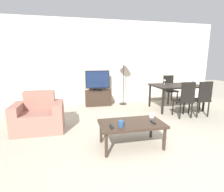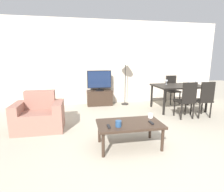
{
  "view_description": "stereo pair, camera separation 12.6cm",
  "coord_description": "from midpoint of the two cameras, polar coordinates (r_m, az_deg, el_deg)",
  "views": [
    {
      "loc": [
        -1.14,
        -1.78,
        1.45
      ],
      "look_at": [
        -0.3,
        1.98,
        0.65
      ],
      "focal_mm": 28.0,
      "sensor_mm": 36.0,
      "label": 1
    },
    {
      "loc": [
        -1.02,
        -1.8,
        1.45
      ],
      "look_at": [
        -0.3,
        1.98,
        0.65
      ],
      "focal_mm": 28.0,
      "sensor_mm": 36.0,
      "label": 2
    }
  ],
  "objects": [
    {
      "name": "coffee_table",
      "position": [
        2.98,
        5.18,
        -9.5
      ],
      "size": [
        1.07,
        0.61,
        0.42
      ],
      "color": "#38281E",
      "rests_on": "ground_plane"
    },
    {
      "name": "tv_stand",
      "position": [
        5.68,
        -5.28,
        -0.6
      ],
      "size": [
        0.8,
        0.41,
        0.48
      ],
      "color": "#38281E",
      "rests_on": "ground_plane"
    },
    {
      "name": "remote_secondary",
      "position": [
        2.77,
        -1.52,
        -9.9
      ],
      "size": [
        0.04,
        0.15,
        0.02
      ],
      "color": "black",
      "rests_on": "coffee_table"
    },
    {
      "name": "wine_glass_center",
      "position": [
        5.72,
        24.41,
        4.47
      ],
      "size": [
        0.07,
        0.07,
        0.15
      ],
      "color": "silver",
      "rests_on": "dining_table"
    },
    {
      "name": "wine_glass_left",
      "position": [
        5.49,
        16.15,
        4.79
      ],
      "size": [
        0.07,
        0.07,
        0.15
      ],
      "color": "silver",
      "rests_on": "dining_table"
    },
    {
      "name": "dining_chair_near",
      "position": [
        4.71,
        22.03,
        -0.69
      ],
      "size": [
        0.4,
        0.4,
        0.92
      ],
      "color": "black",
      "rests_on": "ground_plane"
    },
    {
      "name": "remote_primary",
      "position": [
        3.01,
        12.06,
        -8.34
      ],
      "size": [
        0.04,
        0.15,
        0.02
      ],
      "color": "black",
      "rests_on": "coffee_table"
    },
    {
      "name": "cup_white_near",
      "position": [
        2.77,
        1.65,
        -9.0
      ],
      "size": [
        0.1,
        0.1,
        0.1
      ],
      "color": "navy",
      "rests_on": "coffee_table"
    },
    {
      "name": "dining_chair_far",
      "position": [
        6.27,
        17.68,
        2.54
      ],
      "size": [
        0.4,
        0.4,
        0.92
      ],
      "color": "black",
      "rests_on": "ground_plane"
    },
    {
      "name": "cup_colored_far",
      "position": [
        3.26,
        11.77,
        -6.16
      ],
      "size": [
        0.09,
        0.09,
        0.08
      ],
      "color": "white",
      "rests_on": "coffee_table"
    },
    {
      "name": "armchair",
      "position": [
        3.96,
        -23.55,
        -6.24
      ],
      "size": [
        0.97,
        0.67,
        0.8
      ],
      "color": "#9E6B5B",
      "rests_on": "ground_plane"
    },
    {
      "name": "dining_chair_near_right",
      "position": [
        5.0,
        26.65,
        -0.4
      ],
      "size": [
        0.4,
        0.4,
        0.92
      ],
      "color": "black",
      "rests_on": "ground_plane"
    },
    {
      "name": "wine_glass_right",
      "position": [
        5.4,
        22.58,
        4.25
      ],
      "size": [
        0.07,
        0.07,
        0.15
      ],
      "color": "silver",
      "rests_on": "dining_table"
    },
    {
      "name": "ground_plane",
      "position": [
        2.55,
        16.57,
        -23.55
      ],
      "size": [
        18.0,
        18.0,
        0.0
      ],
      "primitive_type": "plane",
      "color": "#B2A893"
    },
    {
      "name": "floor_lamp",
      "position": [
        5.65,
        3.17,
        10.65
      ],
      "size": [
        0.35,
        0.35,
        1.54
      ],
      "color": "black",
      "rests_on": "ground_plane"
    },
    {
      "name": "dining_table",
      "position": [
        5.46,
        19.65,
        2.63
      ],
      "size": [
        1.4,
        0.94,
        0.73
      ],
      "color": "black",
      "rests_on": "ground_plane"
    },
    {
      "name": "wall_back",
      "position": [
        5.88,
        -2.03,
        10.77
      ],
      "size": [
        7.59,
        0.06,
        2.7
      ],
      "color": "beige",
      "rests_on": "ground_plane"
    },
    {
      "name": "tv",
      "position": [
        5.58,
        -5.39,
        5.05
      ],
      "size": [
        0.76,
        0.27,
        0.64
      ],
      "color": "black",
      "rests_on": "tv_stand"
    }
  ]
}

